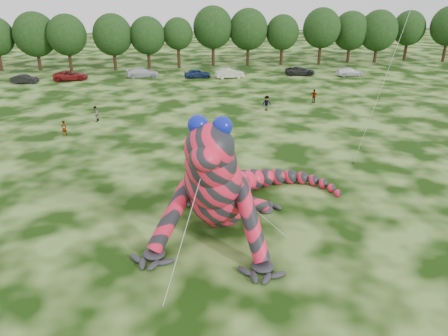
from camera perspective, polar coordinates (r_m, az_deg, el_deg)
name	(u,v)px	position (r m, az deg, el deg)	size (l,w,h in m)	color
ground	(206,240)	(26.66, -2.35, -9.38)	(240.00, 240.00, 0.00)	#16330A
inflatable_gecko	(224,161)	(27.17, 0.04, 0.96)	(13.67, 16.24, 8.12)	red
tree_5	(36,41)	(84.03, -23.35, 14.95)	(7.16, 6.44, 9.80)	black
tree_6	(68,43)	(81.12, -19.71, 15.12)	(6.52, 5.86, 9.49)	black
tree_7	(113,42)	(80.15, -14.28, 15.64)	(6.68, 6.01, 9.48)	black
tree_8	(148,43)	(80.00, -9.91, 15.79)	(6.14, 5.53, 8.94)	black
tree_9	(178,43)	(80.40, -5.99, 15.94)	(5.27, 4.74, 8.68)	black
tree_10	(213,36)	(82.01, -1.44, 16.83)	(7.09, 6.38, 10.50)	black
tree_11	(248,37)	(82.64, 3.19, 16.70)	(7.01, 6.31, 10.07)	black
tree_12	(282,40)	(83.68, 7.60, 16.25)	(5.99, 5.39, 8.97)	black
tree_13	(321,36)	(85.20, 12.56, 16.43)	(6.83, 6.15, 10.13)	black
tree_14	(350,37)	(89.06, 16.16, 16.13)	(6.82, 6.14, 9.40)	black
tree_15	(378,36)	(90.32, 19.44, 15.90)	(7.17, 6.45, 9.63)	black
tree_16	(408,36)	(95.05, 22.88, 15.65)	(6.26, 5.63, 9.37)	black
tree_17	(448,34)	(96.18, 27.20, 15.29)	(6.98, 6.28, 10.30)	black
car_1	(25,79)	(74.26, -24.61, 10.52)	(1.38, 3.97, 1.31)	black
car_2	(71,75)	(74.03, -19.40, 11.33)	(2.44, 5.29, 1.47)	maroon
car_3	(143,73)	(73.32, -10.58, 12.14)	(2.10, 5.16, 1.50)	silver
car_4	(197,73)	(71.90, -3.53, 12.23)	(1.67, 4.16, 1.42)	#16284D
car_5	(230,73)	(71.57, 0.74, 12.26)	(1.61, 4.61, 1.52)	beige
car_6	(300,71)	(75.16, 9.88, 12.40)	(2.26, 4.90, 1.36)	#232326
car_7	(349,72)	(76.22, 16.07, 11.98)	(1.86, 4.57, 1.33)	white
spectator_1	(95,114)	(50.56, -16.44, 6.80)	(0.85, 0.66, 1.75)	gray
spectator_0	(64,128)	(46.74, -20.18, 4.89)	(0.57, 0.38, 1.57)	gray
spectator_3	(314,96)	(57.67, 11.64, 9.20)	(0.99, 0.41, 1.70)	gray
spectator_2	(267,103)	(53.10, 5.59, 8.44)	(1.17, 0.67, 1.82)	gray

